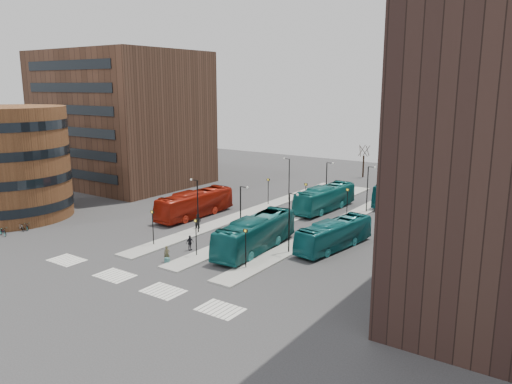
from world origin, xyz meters
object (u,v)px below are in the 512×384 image
Objects in this scene: teal_bus_c at (334,234)px; bicycle_far at (26,226)px; teal_bus_b at (325,198)px; teal_bus_d at (398,190)px; traveller at (167,254)px; bicycle_near at (3,231)px; suitcase at (167,261)px; commuter_b at (190,243)px; commuter_a at (198,221)px; bicycle_mid at (20,227)px; red_bus at (195,204)px; teal_bus_a at (255,234)px; commuter_c at (236,246)px.

bicycle_far is at bearing -148.10° from teal_bus_c.
teal_bus_b is 0.91× the size of teal_bus_d.
traveller is 0.85× the size of bicycle_near.
suitcase is 0.34× the size of commuter_b.
teal_bus_d is 34.33m from commuter_b.
commuter_b is at bearing -96.33° from teal_bus_b.
teal_bus_b is 18.48m from commuter_a.
teal_bus_d reaches higher than commuter_a.
teal_bus_d is at bearing 101.81° from teal_bus_c.
traveller reaches higher than bicycle_mid.
teal_bus_b is (2.88, 26.98, 1.41)m from suitcase.
red_bus is at bearing 84.01° from traveller.
red_bus is 0.97× the size of teal_bus_a.
bicycle_near is at bearing 171.79° from suitcase.
red_bus reaches higher than bicycle_mid.
red_bus is at bearing 48.70° from commuter_b.
bicycle_near is (-26.28, -11.99, -1.26)m from teal_bus_a.
teal_bus_a is at bearing -52.75° from bicycle_far.
teal_bus_c is 6.91× the size of traveller.
traveller is (-11.37, -12.77, -0.72)m from teal_bus_c.
commuter_c is 26.21m from bicycle_far.
teal_bus_b is at bearing 46.95° from red_bus.
commuter_b is at bearing 109.67° from commuter_a.
commuter_c is (-6.01, -30.72, -1.07)m from teal_bus_d.
teal_bus_d reaches higher than teal_bus_b.
commuter_a is at bearing -113.31° from teal_bus_b.
commuter_b is at bearing -108.62° from teal_bus_d.
commuter_a reaches higher than commuter_c.
traveller is 3.82m from commuter_b.
teal_bus_d reaches higher than teal_bus_a.
commuter_c is (-7.50, -7.01, -0.73)m from teal_bus_c.
suitcase is 17.27m from red_bus.
teal_bus_c reaches higher than bicycle_near.
commuter_b is (-0.82, 4.10, 0.52)m from suitcase.
traveller is at bearing -123.44° from teal_bus_c.
bicycle_far is (-12.33, -15.71, -1.23)m from red_bus.
red_bus is 17.44m from teal_bus_b.
teal_bus_c is at bearing 31.15° from suitcase.
commuter_c is at bearing -78.73° from bicycle_mid.
traveller is at bearing -163.17° from commuter_b.
commuter_a is (-5.26, 10.41, 0.64)m from suitcase.
bicycle_mid is at bearing -125.66° from red_bus.
red_bus is 7.92× the size of commuter_c.
commuter_b is 1.04× the size of commuter_c.
traveller is 0.92× the size of bicycle_far.
suitcase is 0.04× the size of teal_bus_b.
commuter_b reaches higher than commuter_c.
traveller is 11.23m from commuter_a.
commuter_a is at bearing -162.43° from teal_bus_c.
bicycle_far is (-32.66, -14.31, -1.05)m from teal_bus_c.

